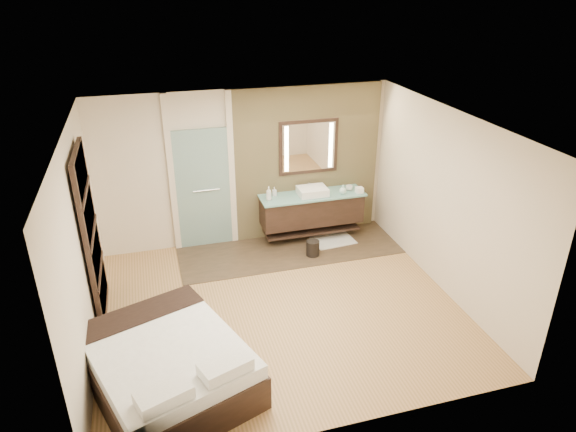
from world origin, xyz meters
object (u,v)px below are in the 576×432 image
object	(u,v)px
vanity	(312,209)
mirror_unit	(309,147)
bed	(168,366)
waste_bin	(313,248)

from	to	relation	value
vanity	mirror_unit	distance (m)	1.10
mirror_unit	bed	world-z (taller)	mirror_unit
bed	waste_bin	bearing A→B (deg)	23.80
bed	waste_bin	xyz separation A→B (m)	(2.57, 2.46, -0.17)
mirror_unit	waste_bin	size ratio (longest dim) A/B	3.82
waste_bin	bed	bearing A→B (deg)	-136.29
vanity	bed	distance (m)	4.13
mirror_unit	waste_bin	xyz separation A→B (m)	(-0.18, -0.86, -1.51)
mirror_unit	bed	distance (m)	4.51
mirror_unit	bed	size ratio (longest dim) A/B	0.45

